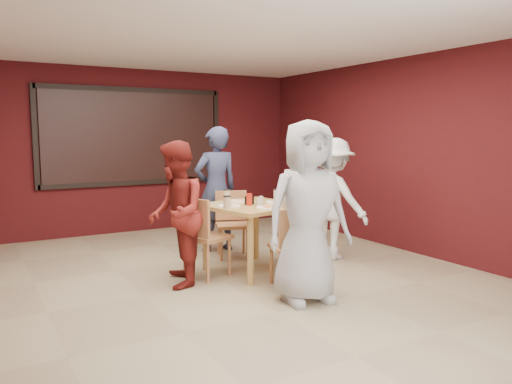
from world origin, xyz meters
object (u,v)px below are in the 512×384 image
chair_back (232,220)px  diner_front (308,212)px  chair_right (300,229)px  diner_right (332,199)px  chair_front (294,243)px  diner_left (176,214)px  diner_back (216,189)px  dining_table (253,213)px  chair_left (202,233)px

chair_back → diner_front: 2.10m
chair_right → diner_right: bearing=0.1°
chair_front → diner_left: bearing=144.1°
chair_right → diner_back: size_ratio=0.44×
dining_table → diner_back: 1.22m
diner_left → chair_right: bearing=112.9°
chair_front → chair_right: chair_front is taller
chair_back → diner_back: diner_back is taller
chair_front → diner_back: (0.05, 2.07, 0.39)m
diner_front → diner_back: bearing=95.3°
dining_table → chair_front: 0.89m
chair_back → chair_right: (0.61, -0.79, -0.06)m
diner_front → chair_back: bearing=93.3°
dining_table → chair_right: (0.72, 0.01, -0.28)m
diner_front → chair_front: bearing=83.5°
chair_back → diner_back: size_ratio=0.50×
chair_left → diner_back: bearing=57.5°
diner_right → chair_left: bearing=72.2°
diner_front → diner_back: 2.47m
diner_front → diner_left: size_ratio=1.13×
chair_front → chair_left: chair_left is taller
chair_back → diner_back: 0.57m
diner_back → diner_left: size_ratio=1.10×
chair_left → diner_back: diner_back is taller
chair_back → dining_table: bearing=-98.1°
chair_back → diner_left: size_ratio=0.56×
diner_front → diner_left: diner_front is taller
chair_left → diner_front: size_ratio=0.52×
dining_table → diner_left: (-1.05, -0.09, 0.09)m
chair_front → chair_right: size_ratio=1.14×
chair_right → diner_left: (-1.77, -0.10, 0.37)m
chair_right → diner_back: 1.44m
dining_table → diner_right: 1.25m
diner_left → diner_front: bearing=59.3°
diner_back → diner_right: bearing=135.2°
chair_right → diner_back: bearing=118.6°
chair_front → chair_left: 1.14m
chair_front → diner_front: 0.58m
chair_left → diner_left: size_ratio=0.59×
chair_left → diner_front: diner_front is taller
chair_right → diner_front: diner_front is taller
diner_front → diner_right: (1.33, 1.26, -0.10)m
diner_back → diner_left: (-1.12, -1.29, -0.09)m
chair_front → chair_right: (0.70, 0.87, -0.06)m
dining_table → diner_left: size_ratio=0.77×
chair_back → diner_right: bearing=-34.9°
diner_front → diner_back: (0.15, 2.46, -0.02)m
diner_back → diner_left: bearing=49.9°
dining_table → diner_front: bearing=-94.0°
chair_left → diner_right: 1.95m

